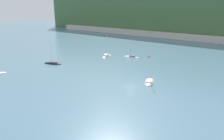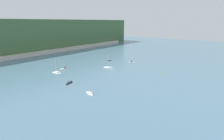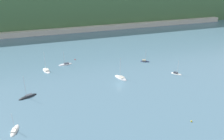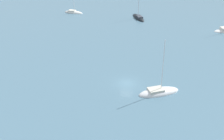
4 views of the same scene
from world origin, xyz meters
name	(u,v)px [view 2 (image 2 of 4)]	position (x,y,z in m)	size (l,w,h in m)	color
ground_plane	(112,70)	(0.00, 0.00, 0.00)	(600.00, 600.00, 0.00)	slate
hillside_ridge	(21,36)	(0.00, 152.27, 20.62)	(366.43, 79.63, 41.23)	#42663D
shore_town_strip	(40,53)	(0.00, 108.95, 2.16)	(311.47, 6.00, 4.32)	beige
sailboat_0	(64,69)	(-22.23, 34.25, 0.08)	(8.52, 3.54, 9.12)	silver
sailboat_1	(108,68)	(3.15, 6.51, 0.07)	(6.03, 9.00, 12.26)	silver
sailboat_2	(90,94)	(-46.95, -20.88, 0.07)	(3.74, 7.06, 7.73)	white
sailboat_3	(132,62)	(34.00, 1.79, 0.13)	(5.59, 5.93, 8.81)	white
sailboat_4	(57,73)	(-33.64, 28.39, 0.14)	(5.25, 9.14, 12.02)	white
sailboat_5	(109,61)	(25.42, 23.55, 0.13)	(6.00, 4.45, 8.64)	#232D4C
sailboat_6	(69,83)	(-43.00, 1.76, 0.08)	(8.46, 5.29, 11.52)	black
mooring_buoy_0	(161,73)	(15.63, -36.11, 0.28)	(0.55, 0.55, 0.55)	yellow
mooring_buoy_1	(66,66)	(-15.43, 39.87, 0.33)	(0.65, 0.65, 0.65)	red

